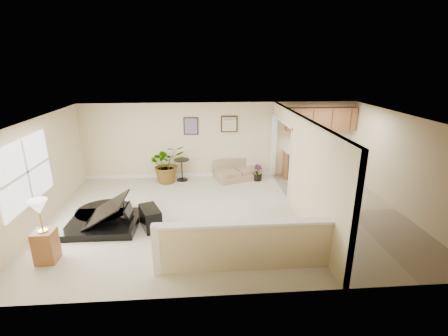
{
  "coord_description": "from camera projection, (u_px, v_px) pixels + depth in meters",
  "views": [
    {
      "loc": [
        -0.66,
        -7.5,
        3.75
      ],
      "look_at": [
        -0.06,
        0.4,
        1.14
      ],
      "focal_mm": 26.0,
      "sensor_mm": 36.0,
      "label": 1
    }
  ],
  "objects": [
    {
      "name": "floor",
      "position": [
        228.0,
        215.0,
        8.33
      ],
      "size": [
        9.0,
        9.0,
        0.0
      ],
      "primitive_type": "plane",
      "color": "beige",
      "rests_on": "ground"
    },
    {
      "name": "back_wall",
      "position": [
        220.0,
        140.0,
        10.78
      ],
      "size": [
        9.0,
        0.04,
        2.5
      ],
      "primitive_type": "cube",
      "color": "beige",
      "rests_on": "floor"
    },
    {
      "name": "front_wall",
      "position": [
        244.0,
        229.0,
        5.1
      ],
      "size": [
        9.0,
        0.04,
        2.5
      ],
      "primitive_type": "cube",
      "color": "beige",
      "rests_on": "floor"
    },
    {
      "name": "left_wall",
      "position": [
        37.0,
        173.0,
        7.62
      ],
      "size": [
        0.04,
        6.0,
        2.5
      ],
      "primitive_type": "cube",
      "color": "beige",
      "rests_on": "floor"
    },
    {
      "name": "right_wall",
      "position": [
        404.0,
        165.0,
        8.26
      ],
      "size": [
        0.04,
        6.0,
        2.5
      ],
      "primitive_type": "cube",
      "color": "beige",
      "rests_on": "floor"
    },
    {
      "name": "ceiling",
      "position": [
        228.0,
        118.0,
        7.55
      ],
      "size": [
        9.0,
        6.0,
        0.04
      ],
      "primitive_type": "cube",
      "color": "silver",
      "rests_on": "back_wall"
    },
    {
      "name": "kitchen_vinyl",
      "position": [
        346.0,
        211.0,
        8.55
      ],
      "size": [
        2.7,
        6.0,
        0.01
      ],
      "primitive_type": "cube",
      "color": "gray",
      "rests_on": "floor"
    },
    {
      "name": "interior_partition",
      "position": [
        297.0,
        165.0,
        8.31
      ],
      "size": [
        0.18,
        5.99,
        2.5
      ],
      "color": "beige",
      "rests_on": "floor"
    },
    {
      "name": "pony_half_wall",
      "position": [
        242.0,
        245.0,
        5.99
      ],
      "size": [
        3.42,
        0.22,
        1.0
      ],
      "color": "beige",
      "rests_on": "floor"
    },
    {
      "name": "left_window",
      "position": [
        26.0,
        172.0,
        7.08
      ],
      "size": [
        0.05,
        2.15,
        1.45
      ],
      "primitive_type": "cube",
      "color": "white",
      "rests_on": "left_wall"
    },
    {
      "name": "wall_art_left",
      "position": [
        191.0,
        126.0,
        10.53
      ],
      "size": [
        0.48,
        0.04,
        0.58
      ],
      "color": "#321D12",
      "rests_on": "back_wall"
    },
    {
      "name": "wall_mirror",
      "position": [
        229.0,
        124.0,
        10.6
      ],
      "size": [
        0.55,
        0.04,
        0.55
      ],
      "color": "#321D12",
      "rests_on": "back_wall"
    },
    {
      "name": "kitchen_cabinets",
      "position": [
        315.0,
        152.0,
        10.87
      ],
      "size": [
        2.36,
        0.65,
        2.33
      ],
      "color": "brown",
      "rests_on": "floor"
    },
    {
      "name": "piano",
      "position": [
        101.0,
        200.0,
        7.67
      ],
      "size": [
        1.92,
        1.99,
        1.52
      ],
      "rotation": [
        0.0,
        0.0,
        -0.01
      ],
      "color": "black",
      "rests_on": "floor"
    },
    {
      "name": "piano_bench",
      "position": [
        150.0,
        218.0,
        7.62
      ],
      "size": [
        0.63,
        0.84,
        0.5
      ],
      "primitive_type": "cube",
      "rotation": [
        0.0,
        0.0,
        0.38
      ],
      "color": "black",
      "rests_on": "floor"
    },
    {
      "name": "loveseat",
      "position": [
        238.0,
        170.0,
        10.82
      ],
      "size": [
        1.7,
        1.27,
        0.82
      ],
      "rotation": [
        0.0,
        0.0,
        0.35
      ],
      "color": "tan",
      "rests_on": "floor"
    },
    {
      "name": "accent_table",
      "position": [
        182.0,
        167.0,
        10.6
      ],
      "size": [
        0.5,
        0.5,
        0.73
      ],
      "color": "black",
      "rests_on": "floor"
    },
    {
      "name": "palm_plant",
      "position": [
        167.0,
        164.0,
        10.42
      ],
      "size": [
        1.42,
        1.34,
        1.24
      ],
      "color": "black",
      "rests_on": "floor"
    },
    {
      "name": "small_plant",
      "position": [
        257.0,
        174.0,
        10.68
      ],
      "size": [
        0.36,
        0.36,
        0.54
      ],
      "color": "black",
      "rests_on": "floor"
    },
    {
      "name": "lamp_stand",
      "position": [
        44.0,
        236.0,
        6.24
      ],
      "size": [
        0.39,
        0.39,
        1.31
      ],
      "color": "brown",
      "rests_on": "floor"
    }
  ]
}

